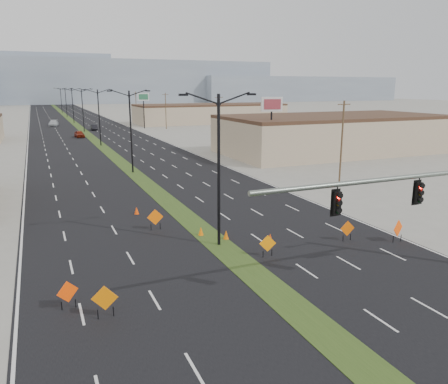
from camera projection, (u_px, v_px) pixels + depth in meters
name	position (u px, v px, depth m)	size (l,w,h in m)	color
ground	(326.00, 335.00, 18.79)	(600.00, 600.00, 0.00)	gray
road_surface	(83.00, 130.00, 108.11)	(25.00, 400.00, 0.02)	black
median_strip	(83.00, 130.00, 108.11)	(2.00, 400.00, 0.04)	#294217
building_se_near	(333.00, 135.00, 71.39)	(36.00, 18.00, 5.50)	tan
building_se_far	(210.00, 114.00, 131.04)	(44.00, 16.00, 5.00)	tan
mesa_center	(111.00, 82.00, 298.83)	(220.00, 50.00, 28.00)	gray
mesa_east	(294.00, 89.00, 344.81)	(160.00, 50.00, 18.00)	gray
signal_mast	(444.00, 198.00, 22.74)	(16.30, 0.60, 8.00)	slate
streetlight_0	(219.00, 166.00, 28.24)	(5.15, 0.24, 10.02)	black
streetlight_1	(131.00, 129.00, 53.25)	(5.15, 0.24, 10.02)	black
streetlight_2	(99.00, 116.00, 78.26)	(5.15, 0.24, 10.02)	black
streetlight_3	(83.00, 109.00, 103.27)	(5.15, 0.24, 10.02)	black
streetlight_4	(73.00, 104.00, 128.28)	(5.15, 0.24, 10.02)	black
streetlight_5	(66.00, 102.00, 153.29)	(5.15, 0.24, 10.02)	black
streetlight_6	(61.00, 100.00, 178.30)	(5.15, 0.24, 10.02)	black
utility_pole_0	(342.00, 141.00, 47.70)	(1.60, 0.20, 9.00)	#4C3823
utility_pole_1	(219.00, 120.00, 78.96)	(1.60, 0.20, 9.00)	#4C3823
utility_pole_2	(166.00, 110.00, 110.23)	(1.60, 0.20, 9.00)	#4C3823
utility_pole_3	(136.00, 105.00, 141.49)	(1.60, 0.20, 9.00)	#4C3823
car_left	(79.00, 134.00, 92.38)	(1.69, 4.19, 1.43)	maroon
car_mid	(94.00, 128.00, 107.89)	(1.42, 4.06, 1.34)	black
car_far	(54.00, 123.00, 119.31)	(2.23, 5.49, 1.59)	silver
construction_sign_0	(68.00, 293.00, 20.81)	(1.02, 0.45, 1.45)	#FE4305
construction_sign_1	(105.00, 299.00, 19.97)	(1.19, 0.30, 1.61)	#D96B04
construction_sign_2	(155.00, 218.00, 32.41)	(1.20, 0.19, 1.60)	#F86205
construction_sign_3	(268.00, 244.00, 27.28)	(1.03, 0.34, 1.42)	orange
construction_sign_4	(347.00, 229.00, 30.12)	(1.09, 0.16, 1.45)	#DD5504
construction_sign_5	(398.00, 229.00, 29.86)	(1.14, 0.43, 1.59)	#FF4905
cone_0	(226.00, 235.00, 30.51)	(0.40, 0.40, 0.67)	#DB5F04
cone_1	(201.00, 231.00, 31.28)	(0.40, 0.40, 0.67)	orange
cone_2	(270.00, 237.00, 30.24)	(0.32, 0.32, 0.53)	#F94505
cone_3	(137.00, 211.00, 36.57)	(0.38, 0.38, 0.64)	#FB4505
pole_sign_east_near	(272.00, 109.00, 60.04)	(2.96, 1.06, 9.10)	black
pole_sign_east_far	(143.00, 100.00, 111.03)	(2.94, 0.91, 8.97)	black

